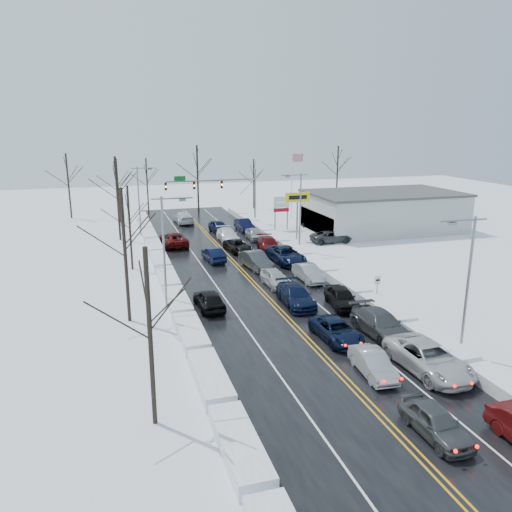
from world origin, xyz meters
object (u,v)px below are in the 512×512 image
object	(u,v)px
dealership_building	(383,211)
queued_car_0	(434,435)
tires_plus_sign	(297,200)
traffic_signal_mast	(221,187)
flagpole	(293,180)
oncoming_car_0	(214,261)

from	to	relation	value
dealership_building	queued_car_0	size ratio (longest dim) A/B	4.76
queued_car_0	tires_plus_sign	bearing A→B (deg)	77.08
traffic_signal_mast	queued_car_0	bearing A→B (deg)	-91.98
flagpole	oncoming_car_0	distance (m)	27.98
traffic_signal_mast	flagpole	world-z (taller)	flagpole
flagpole	queued_car_0	world-z (taller)	flagpole
flagpole	oncoming_car_0	bearing A→B (deg)	-128.71
tires_plus_sign	oncoming_car_0	xyz separation A→B (m)	(-12.43, -7.33, -4.99)
tires_plus_sign	dealership_building	size ratio (longest dim) A/B	0.29
tires_plus_sign	oncoming_car_0	world-z (taller)	tires_plus_sign
traffic_signal_mast	dealership_building	size ratio (longest dim) A/B	0.65
dealership_building	queued_car_0	bearing A→B (deg)	-117.54
traffic_signal_mast	flagpole	size ratio (longest dim) A/B	1.33
traffic_signal_mast	queued_car_0	xyz separation A→B (m)	(-1.83, -52.87, -5.48)
oncoming_car_0	dealership_building	bearing A→B (deg)	-165.82
queued_car_0	oncoming_car_0	size ratio (longest dim) A/B	0.96
traffic_signal_mast	flagpole	distance (m)	11.90
dealership_building	oncoming_car_0	xyz separation A→B (m)	(-25.91, -9.34, -2.66)
dealership_building	queued_car_0	distance (m)	48.43
traffic_signal_mast	dealership_building	bearing A→B (deg)	-25.95
traffic_signal_mast	tires_plus_sign	world-z (taller)	traffic_signal_mast
flagpole	queued_car_0	distance (m)	56.84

